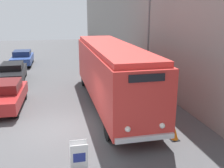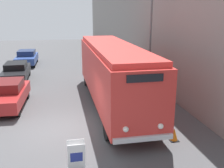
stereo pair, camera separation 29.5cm
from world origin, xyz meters
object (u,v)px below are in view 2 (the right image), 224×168
object	(u,v)px
vintage_bus	(113,71)
parked_car_mid	(16,71)
sign_board	(76,157)
traffic_cone	(174,135)
streetlamp	(151,28)
parked_car_near	(8,94)
parked_car_far	(27,57)

from	to	relation	value
vintage_bus	parked_car_mid	size ratio (longest dim) A/B	2.43
sign_board	traffic_cone	xyz separation A→B (m)	(4.12, 1.31, -0.24)
streetlamp	parked_car_mid	distance (m)	10.91
vintage_bus	parked_car_mid	xyz separation A→B (m)	(-6.22, 6.69, -1.21)
vintage_bus	parked_car_mid	bearing A→B (deg)	132.92
vintage_bus	traffic_cone	distance (m)	5.43
parked_car_mid	parked_car_near	bearing A→B (deg)	-86.55
parked_car_near	parked_car_mid	world-z (taller)	parked_car_near
parked_car_near	parked_car_far	bearing A→B (deg)	94.26
streetlamp	parked_car_far	xyz separation A→B (m)	(-8.77, 11.73, -3.46)
vintage_bus	parked_car_near	world-z (taller)	vintage_bus
parked_car_far	traffic_cone	bearing A→B (deg)	-65.86
parked_car_near	vintage_bus	bearing A→B (deg)	-3.64
sign_board	parked_car_far	world-z (taller)	parked_car_far
parked_car_near	parked_car_mid	xyz separation A→B (m)	(-0.43, 6.04, -0.01)
parked_car_near	traffic_cone	xyz separation A→B (m)	(7.40, -5.55, -0.49)
parked_car_far	streetlamp	bearing A→B (deg)	-52.28
streetlamp	parked_car_mid	bearing A→B (deg)	149.12
sign_board	parked_car_mid	world-z (taller)	parked_car_mid
sign_board	parked_car_near	world-z (taller)	parked_car_near
parked_car_mid	sign_board	bearing A→B (deg)	-74.61
parked_car_mid	traffic_cone	size ratio (longest dim) A/B	8.63
parked_car_far	traffic_cone	xyz separation A→B (m)	(7.73, -18.01, -0.47)
parked_car_near	streetlamp	bearing A→B (deg)	7.70
sign_board	traffic_cone	size ratio (longest dim) A/B	1.92
parked_car_near	parked_car_mid	distance (m)	6.06
sign_board	parked_car_near	size ratio (longest dim) A/B	0.24
sign_board	parked_car_far	distance (m)	19.65
vintage_bus	sign_board	world-z (taller)	vintage_bus
vintage_bus	streetlamp	bearing A→B (deg)	27.37
parked_car_mid	parked_car_far	world-z (taller)	parked_car_far
parked_car_near	traffic_cone	world-z (taller)	parked_car_near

